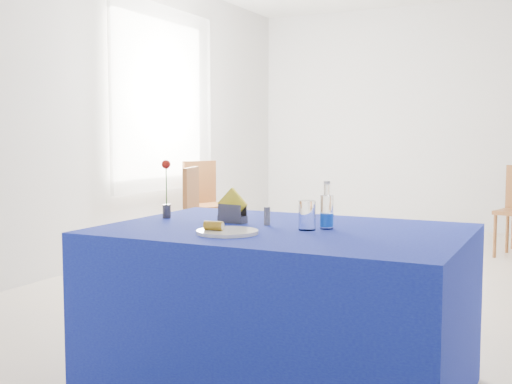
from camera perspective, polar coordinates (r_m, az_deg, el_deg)
floor at (r=5.03m, az=10.19°, el=-8.58°), size 7.00×7.00×0.00m
room_shell at (r=4.92m, az=10.51°, el=11.62°), size 7.00×7.00×7.00m
window_pane at (r=6.70m, az=-8.56°, el=8.17°), size 0.04×1.50×1.60m
curtain at (r=6.66m, az=-8.06°, el=8.20°), size 0.04×1.75×1.85m
plate at (r=2.73m, az=-2.56°, el=-3.56°), size 0.26×0.26×0.01m
drinking_glass at (r=2.84m, az=4.56°, el=-2.08°), size 0.08×0.08×0.13m
salt_shaker at (r=3.11m, az=-1.44°, el=-1.86°), size 0.03×0.03×0.08m
pepper_shaker at (r=2.99m, az=0.99°, el=-2.15°), size 0.03×0.03×0.08m
blue_table at (r=2.98m, az=2.42°, el=-10.46°), size 1.60×1.10×0.76m
water_bottle at (r=2.88m, az=6.30°, el=-1.87°), size 0.06×0.06×0.21m
napkin_holder at (r=3.07m, az=-2.11°, el=-1.84°), size 0.16×0.08×0.17m
rose_vase at (r=3.26m, az=-7.97°, el=0.11°), size 0.05×0.05×0.29m
chair_win_a at (r=5.79m, az=-4.83°, el=-1.54°), size 0.49×0.49×0.89m
chair_win_b at (r=6.67m, az=-4.52°, el=-0.56°), size 0.53×0.53×0.91m
banana_pieces at (r=2.73m, az=-3.76°, el=-3.00°), size 0.09×0.05×0.04m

